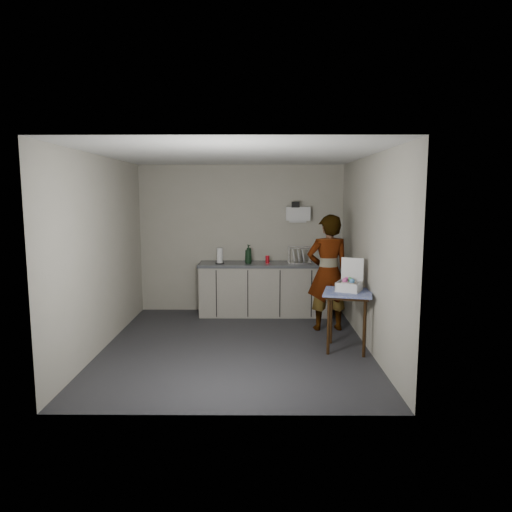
{
  "coord_description": "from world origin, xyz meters",
  "views": [
    {
      "loc": [
        0.32,
        -6.09,
        2.08
      ],
      "look_at": [
        0.27,
        0.45,
        1.2
      ],
      "focal_mm": 32.0,
      "sensor_mm": 36.0,
      "label": 1
    }
  ],
  "objects_px": {
    "soda_can": "(267,259)",
    "paper_towel": "(220,256)",
    "kitchen_counter": "(264,290)",
    "soap_bottle": "(248,254)",
    "side_table": "(348,299)",
    "standing_man": "(328,273)",
    "bakery_box": "(349,284)",
    "dark_bottle": "(249,256)",
    "dish_rack": "(299,259)"
  },
  "relations": [
    {
      "from": "side_table",
      "to": "standing_man",
      "type": "xyz_separation_m",
      "value": [
        -0.12,
        0.95,
        0.19
      ]
    },
    {
      "from": "paper_towel",
      "to": "bakery_box",
      "type": "relative_size",
      "value": 0.64
    },
    {
      "from": "paper_towel",
      "to": "dark_bottle",
      "type": "bearing_deg",
      "value": 8.6
    },
    {
      "from": "dish_rack",
      "to": "soda_can",
      "type": "bearing_deg",
      "value": -178.92
    },
    {
      "from": "kitchen_counter",
      "to": "soda_can",
      "type": "xyz_separation_m",
      "value": [
        0.06,
        -0.03,
        0.55
      ]
    },
    {
      "from": "kitchen_counter",
      "to": "soap_bottle",
      "type": "relative_size",
      "value": 6.96
    },
    {
      "from": "kitchen_counter",
      "to": "standing_man",
      "type": "xyz_separation_m",
      "value": [
        0.98,
        -0.89,
        0.47
      ]
    },
    {
      "from": "soap_bottle",
      "to": "soda_can",
      "type": "bearing_deg",
      "value": 5.52
    },
    {
      "from": "soap_bottle",
      "to": "bakery_box",
      "type": "relative_size",
      "value": 0.75
    },
    {
      "from": "paper_towel",
      "to": "dish_rack",
      "type": "relative_size",
      "value": 0.68
    },
    {
      "from": "soap_bottle",
      "to": "standing_man",
      "type": "bearing_deg",
      "value": -34.04
    },
    {
      "from": "dark_bottle",
      "to": "kitchen_counter",
      "type": "bearing_deg",
      "value": 3.37
    },
    {
      "from": "kitchen_counter",
      "to": "side_table",
      "type": "bearing_deg",
      "value": -59.22
    },
    {
      "from": "side_table",
      "to": "paper_towel",
      "type": "xyz_separation_m",
      "value": [
        -1.85,
        1.76,
        0.34
      ]
    },
    {
      "from": "dark_bottle",
      "to": "soda_can",
      "type": "bearing_deg",
      "value": -1.88
    },
    {
      "from": "standing_man",
      "to": "paper_towel",
      "type": "bearing_deg",
      "value": -31.37
    },
    {
      "from": "standing_man",
      "to": "dark_bottle",
      "type": "bearing_deg",
      "value": -42.0
    },
    {
      "from": "soda_can",
      "to": "bakery_box",
      "type": "bearing_deg",
      "value": -58.98
    },
    {
      "from": "standing_man",
      "to": "soda_can",
      "type": "xyz_separation_m",
      "value": [
        -0.91,
        0.87,
        0.08
      ]
    },
    {
      "from": "paper_towel",
      "to": "bakery_box",
      "type": "xyz_separation_m",
      "value": [
        1.88,
        -1.7,
        -0.14
      ]
    },
    {
      "from": "dark_bottle",
      "to": "standing_man",
      "type": "bearing_deg",
      "value": -35.6
    },
    {
      "from": "standing_man",
      "to": "soda_can",
      "type": "distance_m",
      "value": 1.26
    },
    {
      "from": "kitchen_counter",
      "to": "side_table",
      "type": "relative_size",
      "value": 2.78
    },
    {
      "from": "standing_man",
      "to": "paper_towel",
      "type": "relative_size",
      "value": 6.58
    },
    {
      "from": "side_table",
      "to": "standing_man",
      "type": "height_order",
      "value": "standing_man"
    },
    {
      "from": "soap_bottle",
      "to": "bakery_box",
      "type": "distance_m",
      "value": 2.23
    },
    {
      "from": "dark_bottle",
      "to": "bakery_box",
      "type": "bearing_deg",
      "value": -52.2
    },
    {
      "from": "soap_bottle",
      "to": "soda_can",
      "type": "height_order",
      "value": "soap_bottle"
    },
    {
      "from": "kitchen_counter",
      "to": "soda_can",
      "type": "height_order",
      "value": "soda_can"
    },
    {
      "from": "side_table",
      "to": "standing_man",
      "type": "distance_m",
      "value": 0.98
    },
    {
      "from": "side_table",
      "to": "bakery_box",
      "type": "relative_size",
      "value": 1.89
    },
    {
      "from": "standing_man",
      "to": "soap_bottle",
      "type": "bearing_deg",
      "value": -40.44
    },
    {
      "from": "soda_can",
      "to": "paper_towel",
      "type": "xyz_separation_m",
      "value": [
        -0.82,
        -0.07,
        0.06
      ]
    },
    {
      "from": "side_table",
      "to": "soda_can",
      "type": "distance_m",
      "value": 2.11
    },
    {
      "from": "side_table",
      "to": "dish_rack",
      "type": "bearing_deg",
      "value": 118.21
    },
    {
      "from": "soap_bottle",
      "to": "soda_can",
      "type": "relative_size",
      "value": 2.49
    },
    {
      "from": "side_table",
      "to": "paper_towel",
      "type": "height_order",
      "value": "paper_towel"
    },
    {
      "from": "kitchen_counter",
      "to": "soda_can",
      "type": "relative_size",
      "value": 17.34
    },
    {
      "from": "bakery_box",
      "to": "side_table",
      "type": "bearing_deg",
      "value": -90.18
    },
    {
      "from": "kitchen_counter",
      "to": "paper_towel",
      "type": "height_order",
      "value": "paper_towel"
    },
    {
      "from": "soda_can",
      "to": "dish_rack",
      "type": "xyz_separation_m",
      "value": [
        0.54,
        0.01,
        -0.0
      ]
    },
    {
      "from": "soda_can",
      "to": "bakery_box",
      "type": "xyz_separation_m",
      "value": [
        1.06,
        -1.77,
        -0.07
      ]
    },
    {
      "from": "soda_can",
      "to": "standing_man",
      "type": "bearing_deg",
      "value": -43.61
    },
    {
      "from": "standing_man",
      "to": "soap_bottle",
      "type": "distance_m",
      "value": 1.51
    },
    {
      "from": "kitchen_counter",
      "to": "bakery_box",
      "type": "height_order",
      "value": "bakery_box"
    },
    {
      "from": "standing_man",
      "to": "soap_bottle",
      "type": "relative_size",
      "value": 5.55
    },
    {
      "from": "soap_bottle",
      "to": "side_table",
      "type": "bearing_deg",
      "value": -52.66
    },
    {
      "from": "kitchen_counter",
      "to": "side_table",
      "type": "xyz_separation_m",
      "value": [
        1.1,
        -1.85,
        0.27
      ]
    },
    {
      "from": "kitchen_counter",
      "to": "dish_rack",
      "type": "bearing_deg",
      "value": -1.44
    },
    {
      "from": "side_table",
      "to": "soda_can",
      "type": "bearing_deg",
      "value": 132.73
    }
  ]
}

